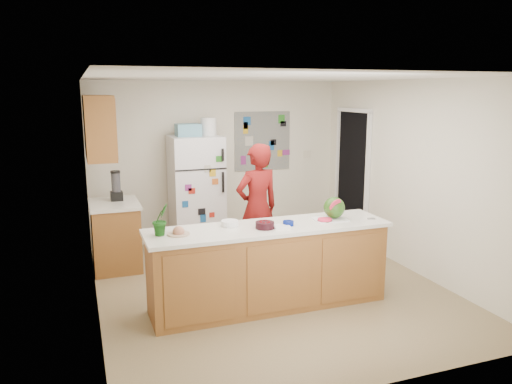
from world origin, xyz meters
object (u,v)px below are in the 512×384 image
object	(u,v)px
refrigerator	(196,192)
person	(257,208)
watermelon	(334,208)
cherry_bowl	(265,225)

from	to	relation	value
refrigerator	person	xyz separation A→B (m)	(0.51, -1.28, -0.00)
refrigerator	watermelon	bearing A→B (deg)	-65.86
cherry_bowl	person	bearing A→B (deg)	73.80
person	cherry_bowl	world-z (taller)	person
watermelon	cherry_bowl	world-z (taller)	watermelon
watermelon	cherry_bowl	size ratio (longest dim) A/B	1.21
cherry_bowl	refrigerator	bearing A→B (deg)	94.01
person	refrigerator	bearing A→B (deg)	-79.41
refrigerator	watermelon	world-z (taller)	refrigerator
person	cherry_bowl	size ratio (longest dim) A/B	8.49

